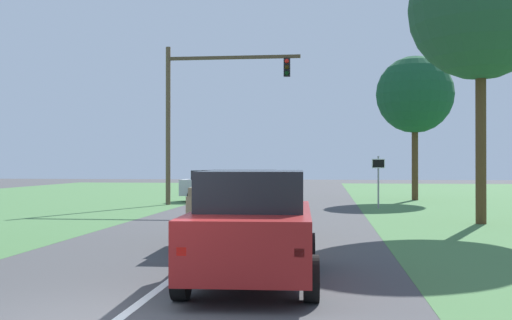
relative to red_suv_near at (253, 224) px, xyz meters
name	(u,v)px	position (x,y,z in m)	size (l,w,h in m)	color
ground_plane	(241,228)	(-1.50, 9.13, -1.03)	(120.00, 120.00, 0.00)	#424244
lane_centre_stripe	(140,303)	(-1.50, -1.87, -1.02)	(0.16, 42.46, 0.01)	white
red_suv_near	(253,224)	(0.00, 0.00, 0.00)	(2.38, 4.83, 1.97)	maroon
pickup_truck_lead	(242,204)	(-1.00, 5.67, -0.03)	(2.32, 5.45, 1.93)	tan
traffic_light	(201,102)	(-5.05, 19.73, 4.21)	(6.85, 0.40, 8.03)	brown
keep_moving_sign	(378,175)	(3.68, 18.23, 0.54)	(0.60, 0.09, 2.45)	gray
oak_tree_right	(415,95)	(6.30, 25.10, 4.99)	(4.39, 4.39, 8.24)	#4C351E
crossing_suv_far	(220,185)	(-4.57, 22.60, -0.12)	(4.30, 2.14, 1.72)	silver
extra_tree_1	(481,9)	(6.62, 11.28, 6.45)	(4.97, 4.97, 9.99)	#4C351E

